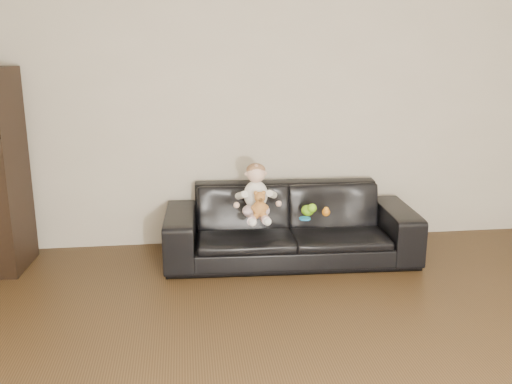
{
  "coord_description": "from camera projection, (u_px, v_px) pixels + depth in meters",
  "views": [
    {
      "loc": [
        -0.76,
        -2.28,
        1.8
      ],
      "look_at": [
        -0.2,
        2.15,
        0.62
      ],
      "focal_mm": 40.0,
      "sensor_mm": 36.0,
      "label": 1
    }
  ],
  "objects": [
    {
      "name": "wall_back",
      "position": [
        270.0,
        100.0,
        5.05
      ],
      "size": [
        5.0,
        0.0,
        5.0
      ],
      "primitive_type": "plane",
      "rotation": [
        1.57,
        0.0,
        0.0
      ],
      "color": "#BFB4A0",
      "rests_on": "ground"
    },
    {
      "name": "sofa",
      "position": [
        290.0,
        224.0,
        4.84
      ],
      "size": [
        2.13,
        0.91,
        0.61
      ],
      "primitive_type": "imported",
      "rotation": [
        0.0,
        0.0,
        -0.04
      ],
      "color": "black",
      "rests_on": "floor"
    },
    {
      "name": "baby",
      "position": [
        256.0,
        195.0,
        4.61
      ],
      "size": [
        0.31,
        0.39,
        0.46
      ],
      "rotation": [
        0.0,
        0.0,
        -0.07
      ],
      "color": "#F9D2DD",
      "rests_on": "sofa"
    },
    {
      "name": "teddy_bear",
      "position": [
        260.0,
        204.0,
        4.49
      ],
      "size": [
        0.12,
        0.12,
        0.21
      ],
      "rotation": [
        0.0,
        0.0,
        -0.08
      ],
      "color": "#AC6D31",
      "rests_on": "sofa"
    },
    {
      "name": "toy_green",
      "position": [
        308.0,
        210.0,
        4.73
      ],
      "size": [
        0.14,
        0.15,
        0.09
      ],
      "primitive_type": "ellipsoid",
      "rotation": [
        0.0,
        0.0,
        -0.27
      ],
      "color": "#7DD318",
      "rests_on": "sofa"
    },
    {
      "name": "toy_rattle",
      "position": [
        326.0,
        212.0,
        4.71
      ],
      "size": [
        0.07,
        0.07,
        0.07
      ],
      "primitive_type": "sphere",
      "rotation": [
        0.0,
        0.0,
        0.06
      ],
      "color": "orange",
      "rests_on": "sofa"
    },
    {
      "name": "toy_blue_disc",
      "position": [
        305.0,
        219.0,
        4.64
      ],
      "size": [
        0.11,
        0.11,
        0.01
      ],
      "primitive_type": "cylinder",
      "rotation": [
        0.0,
        0.0,
        0.15
      ],
      "color": "#197FCF",
      "rests_on": "sofa"
    }
  ]
}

